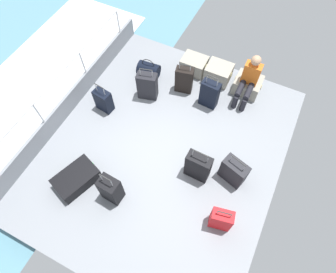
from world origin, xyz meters
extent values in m
cube|color=gray|center=(0.00, 0.00, -0.03)|extent=(4.40, 5.20, 0.06)
cube|color=gray|center=(-2.17, 0.00, 0.23)|extent=(0.06, 5.20, 0.45)
cylinder|color=silver|center=(-2.17, -0.69, 0.50)|extent=(0.04, 0.04, 1.00)
cylinder|color=silver|center=(-2.17, 0.69, 0.50)|extent=(0.04, 0.04, 1.00)
cylinder|color=silver|center=(-2.17, 2.08, 0.50)|extent=(0.04, 0.04, 1.00)
cylinder|color=silver|center=(-2.17, 0.00, 1.00)|extent=(0.04, 4.16, 0.04)
cube|color=white|center=(-3.60, 0.00, -0.34)|extent=(2.40, 7.28, 0.01)
cube|color=#9E9989|center=(-0.30, 2.15, 0.18)|extent=(0.55, 0.44, 0.35)
torus|color=tan|center=(-0.58, 2.15, 0.25)|extent=(0.02, 0.12, 0.12)
torus|color=tan|center=(-0.02, 2.15, 0.25)|extent=(0.02, 0.12, 0.12)
cube|color=#9E9989|center=(0.29, 2.14, 0.19)|extent=(0.54, 0.47, 0.39)
torus|color=tan|center=(0.01, 2.14, 0.27)|extent=(0.02, 0.12, 0.12)
torus|color=tan|center=(0.57, 2.14, 0.27)|extent=(0.02, 0.12, 0.12)
cube|color=#9E9989|center=(0.98, 2.12, 0.17)|extent=(0.55, 0.50, 0.35)
torus|color=tan|center=(0.69, 2.12, 0.24)|extent=(0.02, 0.12, 0.12)
torus|color=tan|center=(1.26, 2.12, 0.24)|extent=(0.02, 0.12, 0.12)
cube|color=orange|center=(0.98, 2.07, 0.59)|extent=(0.34, 0.20, 0.48)
sphere|color=tan|center=(0.98, 2.07, 0.95)|extent=(0.20, 0.20, 0.20)
cylinder|color=black|center=(1.07, 1.77, 0.39)|extent=(0.12, 0.40, 0.12)
cylinder|color=black|center=(1.07, 1.57, 0.17)|extent=(0.11, 0.11, 0.35)
cylinder|color=black|center=(0.89, 1.77, 0.39)|extent=(0.12, 0.40, 0.12)
cylinder|color=black|center=(0.89, 1.57, 0.17)|extent=(0.11, 0.11, 0.35)
cube|color=black|center=(1.40, 0.01, 0.28)|extent=(0.51, 0.37, 0.56)
cylinder|color=#A5A8AD|center=(1.26, 0.05, 0.64)|extent=(0.02, 0.02, 0.16)
cylinder|color=#A5A8AD|center=(1.53, -0.03, 0.64)|extent=(0.02, 0.02, 0.16)
cylinder|color=#2D2D2D|center=(1.40, 0.01, 0.72)|extent=(0.29, 0.10, 0.02)
cube|color=silver|center=(1.43, 0.14, 0.34)|extent=(0.05, 0.02, 0.08)
cube|color=black|center=(-1.54, 0.33, 0.26)|extent=(0.37, 0.26, 0.52)
cylinder|color=#A5A8AD|center=(-1.65, 0.34, 0.62)|extent=(0.02, 0.02, 0.20)
cylinder|color=#A5A8AD|center=(-1.44, 0.32, 0.62)|extent=(0.02, 0.02, 0.20)
cylinder|color=#2D2D2D|center=(-1.54, 0.33, 0.72)|extent=(0.23, 0.05, 0.02)
cube|color=silver|center=(-1.53, 0.44, 0.35)|extent=(0.05, 0.01, 0.08)
cube|color=black|center=(-0.37, -1.25, 0.32)|extent=(0.36, 0.28, 0.64)
cylinder|color=#A5A8AD|center=(-0.47, -1.24, 0.75)|extent=(0.02, 0.02, 0.22)
cylinder|color=#A5A8AD|center=(-0.27, -1.26, 0.75)|extent=(0.02, 0.02, 0.22)
cylinder|color=#2D2D2D|center=(-0.37, -1.25, 0.86)|extent=(0.23, 0.03, 0.02)
cube|color=green|center=(-0.36, -1.12, 0.40)|extent=(0.05, 0.01, 0.08)
cube|color=black|center=(-1.10, -1.31, 0.13)|extent=(0.72, 0.89, 0.27)
cube|color=green|center=(-0.97, -0.94, 0.19)|extent=(0.05, 0.02, 0.08)
cube|color=black|center=(-0.89, 1.02, 0.32)|extent=(0.45, 0.32, 0.65)
cylinder|color=#A5A8AD|center=(-1.01, 0.99, 0.73)|extent=(0.02, 0.02, 0.17)
cylinder|color=#A5A8AD|center=(-0.77, 1.06, 0.73)|extent=(0.02, 0.02, 0.17)
cylinder|color=#2D2D2D|center=(-0.89, 1.02, 0.82)|extent=(0.26, 0.09, 0.02)
cube|color=silver|center=(-0.92, 1.14, 0.47)|extent=(0.05, 0.02, 0.08)
cube|color=red|center=(1.50, -0.88, 0.27)|extent=(0.38, 0.26, 0.55)
cylinder|color=#A5A8AD|center=(1.39, -0.90, 0.60)|extent=(0.02, 0.02, 0.11)
cylinder|color=#A5A8AD|center=(1.60, -0.86, 0.60)|extent=(0.02, 0.02, 0.11)
cylinder|color=#2D2D2D|center=(1.50, -0.88, 0.66)|extent=(0.23, 0.06, 0.02)
cube|color=silver|center=(1.48, -0.78, 0.33)|extent=(0.05, 0.02, 0.08)
cube|color=black|center=(0.36, 1.39, 0.33)|extent=(0.39, 0.22, 0.66)
cylinder|color=#A5A8AD|center=(0.25, 1.40, 0.75)|extent=(0.02, 0.02, 0.18)
cylinder|color=#A5A8AD|center=(0.48, 1.39, 0.75)|extent=(0.02, 0.02, 0.18)
cylinder|color=#2D2D2D|center=(0.36, 1.39, 0.84)|extent=(0.25, 0.04, 0.02)
cube|color=white|center=(0.37, 1.50, 0.45)|extent=(0.05, 0.01, 0.08)
cube|color=black|center=(0.79, -0.20, 0.33)|extent=(0.45, 0.23, 0.67)
cylinder|color=#A5A8AD|center=(0.66, -0.20, 0.76)|extent=(0.02, 0.02, 0.18)
cylinder|color=#A5A8AD|center=(0.93, -0.21, 0.76)|extent=(0.02, 0.02, 0.18)
cylinder|color=#2D2D2D|center=(0.79, -0.20, 0.85)|extent=(0.29, 0.03, 0.02)
cube|color=silver|center=(0.80, -0.09, 0.45)|extent=(0.05, 0.01, 0.08)
cube|color=black|center=(-0.27, 1.52, 0.32)|extent=(0.40, 0.27, 0.63)
cylinder|color=#A5A8AD|center=(-0.38, 1.50, 0.70)|extent=(0.02, 0.02, 0.13)
cylinder|color=#A5A8AD|center=(-0.16, 1.54, 0.70)|extent=(0.02, 0.02, 0.13)
cylinder|color=#2D2D2D|center=(-0.27, 1.52, 0.77)|extent=(0.24, 0.07, 0.02)
cube|color=green|center=(-0.29, 1.62, 0.38)|extent=(0.05, 0.02, 0.08)
cylinder|color=black|center=(-1.15, 1.55, 0.17)|extent=(0.50, 0.38, 0.34)
torus|color=black|center=(-1.15, 1.55, 0.35)|extent=(0.29, 0.04, 0.29)
camera|label=1|loc=(1.25, -2.33, 5.05)|focal=31.02mm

